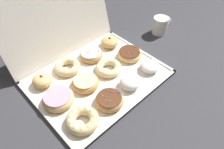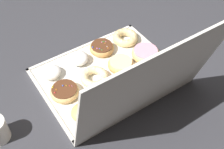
{
  "view_description": "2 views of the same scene",
  "coord_description": "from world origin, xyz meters",
  "px_view_note": "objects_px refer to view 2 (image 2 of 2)",
  "views": [
    {
      "loc": [
        -0.38,
        -0.49,
        0.66
      ],
      "look_at": [
        0.04,
        -0.04,
        0.03
      ],
      "focal_mm": 33.14,
      "sensor_mm": 36.0,
      "label": 1
    },
    {
      "loc": [
        0.44,
        0.7,
        0.9
      ],
      "look_at": [
        -0.01,
        0.03,
        0.03
      ],
      "focal_mm": 46.62,
      "sensor_mm": 36.0,
      "label": 2
    }
  ],
  "objects_px": {
    "sprinkle_donut_7": "(64,91)",
    "glazed_ring_donut_5": "(120,64)",
    "cruller_donut_6": "(95,77)",
    "powdered_filled_donut_3": "(51,72)",
    "cruller_donut_9": "(139,84)",
    "sprinkle_donut_10": "(111,97)",
    "powdered_filled_donut_2": "(79,58)",
    "cruller_donut_0": "(125,37)",
    "pink_frosted_donut_4": "(145,53)",
    "donut_box": "(107,75)",
    "jelly_filled_donut_8": "(163,70)",
    "sprinkle_donut_1": "(102,48)",
    "jelly_filled_donut_11": "(83,112)"
  },
  "relations": [
    {
      "from": "donut_box",
      "to": "powdered_filled_donut_3",
      "type": "xyz_separation_m",
      "value": [
        0.2,
        -0.12,
        0.03
      ]
    },
    {
      "from": "jelly_filled_donut_11",
      "to": "sprinkle_donut_1",
      "type": "bearing_deg",
      "value": -133.22
    },
    {
      "from": "donut_box",
      "to": "jelly_filled_donut_8",
      "type": "relative_size",
      "value": 6.59
    },
    {
      "from": "jelly_filled_donut_8",
      "to": "jelly_filled_donut_11",
      "type": "bearing_deg",
      "value": 0.0
    },
    {
      "from": "powdered_filled_donut_3",
      "to": "sprinkle_donut_7",
      "type": "height_order",
      "value": "powdered_filled_donut_3"
    },
    {
      "from": "sprinkle_donut_10",
      "to": "powdered_filled_donut_2",
      "type": "bearing_deg",
      "value": -89.87
    },
    {
      "from": "cruller_donut_0",
      "to": "powdered_filled_donut_2",
      "type": "xyz_separation_m",
      "value": [
        0.25,
        0.0,
        0.0
      ]
    },
    {
      "from": "donut_box",
      "to": "jelly_filled_donut_11",
      "type": "height_order",
      "value": "jelly_filled_donut_11"
    },
    {
      "from": "cruller_donut_0",
      "to": "sprinkle_donut_10",
      "type": "height_order",
      "value": "sprinkle_donut_10"
    },
    {
      "from": "glazed_ring_donut_5",
      "to": "cruller_donut_6",
      "type": "bearing_deg",
      "value": 1.74
    },
    {
      "from": "sprinkle_donut_7",
      "to": "sprinkle_donut_1",
      "type": "bearing_deg",
      "value": -152.65
    },
    {
      "from": "cruller_donut_9",
      "to": "jelly_filled_donut_11",
      "type": "relative_size",
      "value": 1.32
    },
    {
      "from": "donut_box",
      "to": "powdered_filled_donut_2",
      "type": "bearing_deg",
      "value": -63.86
    },
    {
      "from": "donut_box",
      "to": "sprinkle_donut_1",
      "type": "height_order",
      "value": "sprinkle_donut_1"
    },
    {
      "from": "cruller_donut_6",
      "to": "sprinkle_donut_7",
      "type": "xyz_separation_m",
      "value": [
        0.14,
        -0.0,
        0.0
      ]
    },
    {
      "from": "powdered_filled_donut_3",
      "to": "sprinkle_donut_10",
      "type": "bearing_deg",
      "value": 118.94
    },
    {
      "from": "powdered_filled_donut_3",
      "to": "cruller_donut_9",
      "type": "distance_m",
      "value": 0.36
    },
    {
      "from": "cruller_donut_6",
      "to": "jelly_filled_donut_8",
      "type": "xyz_separation_m",
      "value": [
        -0.25,
        0.13,
        0.01
      ]
    },
    {
      "from": "cruller_donut_0",
      "to": "jelly_filled_donut_11",
      "type": "bearing_deg",
      "value": 34.88
    },
    {
      "from": "jelly_filled_donut_8",
      "to": "powdered_filled_donut_2",
      "type": "bearing_deg",
      "value": -45.27
    },
    {
      "from": "sprinkle_donut_1",
      "to": "sprinkle_donut_10",
      "type": "bearing_deg",
      "value": 64.76
    },
    {
      "from": "jelly_filled_donut_8",
      "to": "donut_box",
      "type": "bearing_deg",
      "value": -34.0
    },
    {
      "from": "cruller_donut_9",
      "to": "cruller_donut_0",
      "type": "bearing_deg",
      "value": -114.45
    },
    {
      "from": "sprinkle_donut_7",
      "to": "cruller_donut_9",
      "type": "distance_m",
      "value": 0.29
    },
    {
      "from": "donut_box",
      "to": "powdered_filled_donut_2",
      "type": "height_order",
      "value": "powdered_filled_donut_2"
    },
    {
      "from": "powdered_filled_donut_2",
      "to": "powdered_filled_donut_3",
      "type": "distance_m",
      "value": 0.13
    },
    {
      "from": "glazed_ring_donut_5",
      "to": "cruller_donut_9",
      "type": "bearing_deg",
      "value": 89.05
    },
    {
      "from": "donut_box",
      "to": "cruller_donut_0",
      "type": "relative_size",
      "value": 4.59
    },
    {
      "from": "cruller_donut_0",
      "to": "jelly_filled_donut_11",
      "type": "relative_size",
      "value": 1.36
    },
    {
      "from": "donut_box",
      "to": "jelly_filled_donut_8",
      "type": "height_order",
      "value": "jelly_filled_donut_8"
    },
    {
      "from": "cruller_donut_0",
      "to": "sprinkle_donut_10",
      "type": "xyz_separation_m",
      "value": [
        0.25,
        0.25,
        -0.0
      ]
    },
    {
      "from": "sprinkle_donut_7",
      "to": "donut_box",
      "type": "bearing_deg",
      "value": 179.73
    },
    {
      "from": "powdered_filled_donut_2",
      "to": "sprinkle_donut_10",
      "type": "xyz_separation_m",
      "value": [
        -0.0,
        0.25,
        -0.0
      ]
    },
    {
      "from": "powdered_filled_donut_3",
      "to": "sprinkle_donut_7",
      "type": "relative_size",
      "value": 0.73
    },
    {
      "from": "powdered_filled_donut_2",
      "to": "jelly_filled_donut_8",
      "type": "relative_size",
      "value": 1.02
    },
    {
      "from": "sprinkle_donut_10",
      "to": "sprinkle_donut_7",
      "type": "bearing_deg",
      "value": -42.58
    },
    {
      "from": "powdered_filled_donut_3",
      "to": "jelly_filled_donut_11",
      "type": "xyz_separation_m",
      "value": [
        -0.01,
        0.25,
        0.0
      ]
    },
    {
      "from": "glazed_ring_donut_5",
      "to": "sprinkle_donut_7",
      "type": "relative_size",
      "value": 0.99
    },
    {
      "from": "cruller_donut_9",
      "to": "powdered_filled_donut_3",
      "type": "bearing_deg",
      "value": -43.73
    },
    {
      "from": "jelly_filled_donut_11",
      "to": "powdered_filled_donut_3",
      "type": "bearing_deg",
      "value": -87.97
    },
    {
      "from": "cruller_donut_0",
      "to": "pink_frosted_donut_4",
      "type": "relative_size",
      "value": 0.98
    },
    {
      "from": "donut_box",
      "to": "powdered_filled_donut_3",
      "type": "distance_m",
      "value": 0.23
    },
    {
      "from": "cruller_donut_0",
      "to": "jelly_filled_donut_11",
      "type": "distance_m",
      "value": 0.46
    },
    {
      "from": "sprinkle_donut_7",
      "to": "glazed_ring_donut_5",
      "type": "bearing_deg",
      "value": -179.67
    },
    {
      "from": "sprinkle_donut_7",
      "to": "cruller_donut_9",
      "type": "relative_size",
      "value": 0.99
    },
    {
      "from": "cruller_donut_0",
      "to": "glazed_ring_donut_5",
      "type": "xyz_separation_m",
      "value": [
        0.12,
        0.13,
        -0.0
      ]
    },
    {
      "from": "pink_frosted_donut_4",
      "to": "donut_box",
      "type": "bearing_deg",
      "value": -1.65
    },
    {
      "from": "cruller_donut_6",
      "to": "donut_box",
      "type": "bearing_deg",
      "value": -178.57
    },
    {
      "from": "glazed_ring_donut_5",
      "to": "cruller_donut_0",
      "type": "bearing_deg",
      "value": -132.22
    },
    {
      "from": "jelly_filled_donut_8",
      "to": "cruller_donut_9",
      "type": "bearing_deg",
      "value": 0.93
    }
  ]
}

